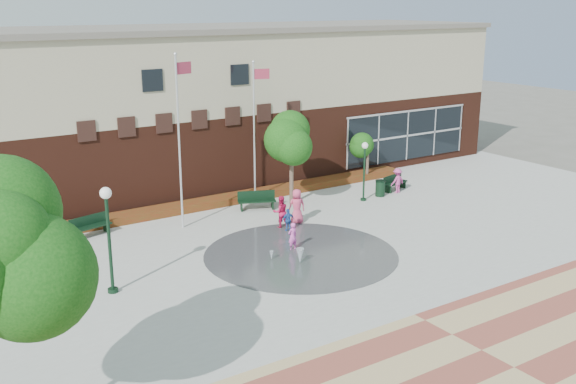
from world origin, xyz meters
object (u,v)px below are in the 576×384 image
bench_left (91,230)px  trash_can (380,188)px  flagpole_right (255,126)px  child_splash (293,237)px  flagpole_left (179,133)px

bench_left → trash_can: bench_left is taller
flagpole_right → bench_left: bearing=-164.1°
flagpole_right → bench_left: flagpole_right is taller
bench_left → child_splash: 9.57m
flagpole_right → child_splash: 8.25m
flagpole_right → child_splash: (-2.33, -7.01, -3.66)m
child_splash → flagpole_left: bearing=-69.3°
trash_can → flagpole_left: bearing=174.3°
flagpole_left → flagpole_right: size_ratio=1.09×
flagpole_left → bench_left: 6.13m
flagpole_left → child_splash: (2.68, -5.49, -4.03)m
bench_left → trash_can: (15.71, -2.36, 0.16)m
trash_can → bench_left: bearing=171.5°
flagpole_left → bench_left: bearing=149.0°
flagpole_right → child_splash: bearing=-94.4°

